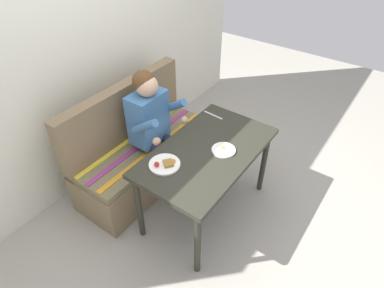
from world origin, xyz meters
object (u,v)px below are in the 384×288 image
(couch, at_px, (141,152))
(plate_breakfast, at_px, (165,164))
(knife, at_px, (213,115))
(table, at_px, (207,158))
(plate_eggs, at_px, (224,150))
(person, at_px, (154,122))

(couch, xyz_separation_m, plate_breakfast, (-0.34, -0.61, 0.41))
(couch, bearing_deg, plate_breakfast, -119.15)
(knife, bearing_deg, table, -148.92)
(couch, distance_m, plate_breakfast, 0.81)
(couch, distance_m, plate_eggs, 0.97)
(table, relative_size, plate_breakfast, 5.00)
(person, height_order, knife, person)
(plate_breakfast, relative_size, knife, 1.20)
(plate_eggs, bearing_deg, person, 92.53)
(couch, height_order, plate_eggs, couch)
(couch, xyz_separation_m, plate_eggs, (0.07, -0.88, 0.41))
(couch, height_order, plate_breakfast, couch)
(couch, bearing_deg, table, -90.00)
(table, distance_m, plate_breakfast, 0.38)
(couch, height_order, person, person)
(table, xyz_separation_m, plate_breakfast, (-0.34, 0.16, 0.09))
(plate_eggs, distance_m, knife, 0.51)
(plate_breakfast, distance_m, plate_eggs, 0.49)
(plate_breakfast, bearing_deg, couch, 60.85)
(table, distance_m, person, 0.60)
(table, distance_m, couch, 0.83)
(table, xyz_separation_m, plate_eggs, (0.07, -0.11, 0.09))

